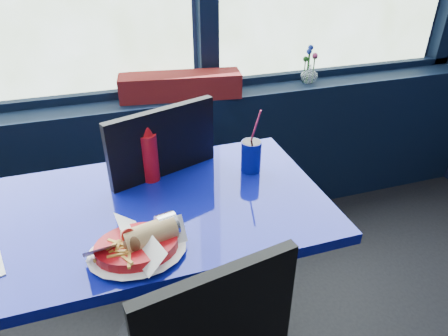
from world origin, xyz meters
The scene contains 8 objects.
window_sill centered at (0.00, 2.87, 0.40)m, with size 5.00×0.26×0.80m, color black.
near_table centered at (0.30, 2.00, 0.57)m, with size 1.20×0.70×0.75m.
chair_near_back centered at (0.43, 2.32, 0.58)m, with size 0.58×0.58×1.01m.
planter_box centered at (0.60, 2.84, 0.86)m, with size 0.62×0.16×0.12m, color maroon.
flower_vase centered at (1.35, 2.85, 0.86)m, with size 0.13×0.13×0.21m.
food_basket centered at (0.23, 1.77, 0.78)m, with size 0.28×0.28×0.09m.
ketchup_bottle centered at (0.33, 2.17, 0.86)m, with size 0.07×0.07×0.25m.
soda_cup centered at (0.71, 2.11, 0.82)m, with size 0.08×0.08×0.26m.
Camera 1 is at (0.20, 0.87, 1.56)m, focal length 32.00 mm.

